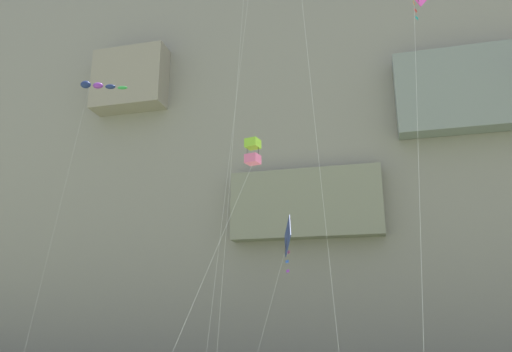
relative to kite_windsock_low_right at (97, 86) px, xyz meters
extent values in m
cube|color=gray|center=(20.36, 26.97, -0.07)|extent=(180.00, 28.47, 55.62)
cube|color=gray|center=(-2.57, 11.96, 6.78)|extent=(9.92, 4.70, 8.48)
cube|color=gray|center=(20.36, 12.53, -11.41)|extent=(17.08, 3.54, 7.84)
cube|color=gray|center=(38.75, 11.43, 0.38)|extent=(15.36, 2.41, 9.68)
ellipsoid|color=navy|center=(-1.12, -0.38, 0.12)|extent=(1.31, 1.12, 0.87)
ellipsoid|color=purple|center=(0.11, 0.04, 0.04)|extent=(1.26, 0.98, 0.72)
ellipsoid|color=navy|center=(1.34, 0.46, -0.03)|extent=(1.20, 0.84, 0.57)
ellipsoid|color=green|center=(2.56, 0.88, -0.11)|extent=(1.15, 0.69, 0.42)
cylinder|color=silver|center=(-1.33, -2.11, -13.93)|extent=(1.18, 3.73, 27.65)
cylinder|color=silver|center=(18.83, -11.59, -11.57)|extent=(2.09, 3.51, 32.39)
cylinder|color=silver|center=(19.50, -13.90, -14.38)|extent=(1.28, 1.08, 26.75)
cylinder|color=silver|center=(25.89, -21.75, -16.95)|extent=(1.56, 1.92, 21.61)
cube|color=orange|center=(30.71, -20.30, -9.36)|extent=(0.09, 0.24, 0.12)
cube|color=red|center=(30.75, -20.30, -9.78)|extent=(0.12, 0.23, 0.12)
cube|color=teal|center=(30.76, -20.30, -10.20)|extent=(0.15, 0.22, 0.12)
cylinder|color=silver|center=(29.96, -23.06, -18.31)|extent=(1.59, 5.53, 18.91)
cube|color=#8CCC33|center=(22.69, -20.80, -16.14)|extent=(0.74, 0.74, 0.43)
cube|color=pink|center=(22.69, -20.80, -16.93)|extent=(0.74, 0.74, 0.43)
cylinder|color=black|center=(22.96, -20.80, -16.53)|extent=(0.02, 0.02, 1.16)
cylinder|color=black|center=(22.41, -20.80, -16.53)|extent=(0.02, 0.02, 1.16)
cylinder|color=silver|center=(21.20, -22.77, -22.45)|extent=(2.98, 3.96, 10.62)
cube|color=navy|center=(22.97, -13.61, -19.38)|extent=(0.87, 2.55, 2.64)
cylinder|color=black|center=(22.97, -13.61, -19.38)|extent=(0.41, 0.23, 2.16)
cube|color=pink|center=(23.00, -13.61, -20.37)|extent=(0.22, 0.27, 0.16)
cube|color=blue|center=(22.91, -13.61, -20.92)|extent=(0.23, 0.26, 0.16)
cube|color=purple|center=(22.94, -13.61, -21.47)|extent=(0.22, 0.26, 0.16)
cylinder|color=silver|center=(21.92, -14.22, -23.74)|extent=(2.11, 1.24, 8.05)
camera|label=1|loc=(28.31, -42.37, -24.42)|focal=34.79mm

